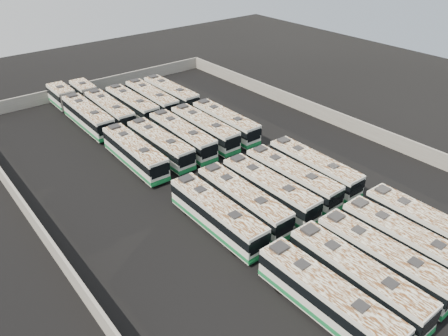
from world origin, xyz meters
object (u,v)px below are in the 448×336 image
(bus_midfront_left, at_px, (243,201))
(bus_midfront_far_right, at_px, (314,168))
(bus_front_left, at_px, (357,277))
(bus_midback_center, at_px, (182,136))
(bus_midback_left, at_px, (160,144))
(bus_front_far_right, at_px, (426,226))
(bus_back_left, at_px, (101,104))
(bus_midback_far_right, at_px, (225,122))
(bus_midfront_right, at_px, (292,178))
(bus_front_far_left, at_px, (327,299))
(bus_midback_far_left, at_px, (135,153))
(bus_front_center, at_px, (382,259))
(bus_back_far_right, at_px, (171,94))
(bus_midfront_far_left, at_px, (217,214))
(bus_back_far_left, at_px, (79,109))
(bus_back_right, at_px, (152,99))
(bus_back_center, at_px, (132,105))
(bus_midfront_center, at_px, (269,189))
(bus_front_right, at_px, (406,242))
(bus_midback_right, at_px, (204,129))

(bus_midfront_left, distance_m, bus_midfront_far_right, 11.17)
(bus_front_left, height_order, bus_midback_center, bus_front_left)
(bus_midback_left, bearing_deg, bus_midfront_left, -90.74)
(bus_front_far_right, height_order, bus_back_left, bus_back_left)
(bus_midfront_left, xyz_separation_m, bus_midback_center, (3.64, 16.91, 0.03))
(bus_midback_far_right, bearing_deg, bus_midfront_right, -101.90)
(bus_midfront_far_right, height_order, bus_midback_center, bus_midback_center)
(bus_front_far_left, bearing_deg, bus_midback_center, 76.19)
(bus_front_far_right, relative_size, bus_midfront_far_right, 0.99)
(bus_front_left, distance_m, bus_midback_far_left, 31.53)
(bus_front_left, height_order, bus_midback_far_left, bus_front_left)
(bus_front_center, height_order, bus_back_left, bus_front_center)
(bus_front_far_left, relative_size, bus_back_far_right, 1.01)
(bus_midfront_far_left, bearing_deg, bus_front_center, -62.42)
(bus_midback_far_left, height_order, bus_back_far_left, bus_back_far_left)
(bus_midback_center, bearing_deg, bus_back_far_right, 63.88)
(bus_back_right, bearing_deg, bus_midback_center, -103.15)
(bus_front_far_left, xyz_separation_m, bus_midfront_right, (11.10, 14.42, -0.03))
(bus_midfront_far_left, height_order, bus_back_center, bus_midfront_far_left)
(bus_midback_far_left, xyz_separation_m, bus_back_left, (3.78, 18.02, -0.05))
(bus_back_left, bearing_deg, bus_back_center, -42.79)
(bus_front_center, xyz_separation_m, bus_midback_far_left, (-7.50, 31.29, 0.03))
(bus_front_far_left, bearing_deg, bus_midfront_center, 62.01)
(bus_front_far_left, bearing_deg, bus_midback_far_right, 63.94)
(bus_front_center, height_order, bus_midback_center, bus_midback_center)
(bus_front_right, xyz_separation_m, bus_back_far_left, (-10.97, 49.38, 0.05))
(bus_midfront_right, xyz_separation_m, bus_midback_left, (-7.34, 16.85, -0.03))
(bus_midfront_left, height_order, bus_midback_far_right, bus_midfront_left)
(bus_front_center, bearing_deg, bus_midback_center, 88.92)
(bus_midback_far_right, xyz_separation_m, bus_back_far_right, (0.01, 14.64, 0.03))
(bus_front_left, height_order, bus_midfront_far_left, bus_front_left)
(bus_midfront_center, relative_size, bus_back_center, 1.01)
(bus_midback_center, bearing_deg, bus_front_left, -95.21)
(bus_front_far_left, height_order, bus_midfront_far_left, bus_front_far_left)
(bus_midfront_right, relative_size, bus_midfront_far_right, 1.01)
(bus_front_far_left, xyz_separation_m, bus_back_far_right, (14.84, 45.87, -0.02))
(bus_front_right, bearing_deg, bus_midback_right, 89.07)
(bus_front_far_right, xyz_separation_m, bus_midfront_right, (-3.73, 14.44, 0.03))
(bus_midback_center, relative_size, bus_back_far_left, 0.64)
(bus_front_far_right, relative_size, bus_midback_far_left, 0.97)
(bus_front_far_left, height_order, bus_midback_left, bus_front_far_left)
(bus_front_left, relative_size, bus_front_right, 1.02)
(bus_midback_far_left, height_order, bus_midback_right, bus_midback_right)
(bus_front_right, distance_m, bus_back_right, 45.98)
(bus_front_far_right, distance_m, bus_back_left, 50.51)
(bus_front_far_right, relative_size, bus_back_right, 0.96)
(bus_front_right, relative_size, bus_midfront_far_right, 1.00)
(bus_midfront_far_right, xyz_separation_m, bus_midback_left, (-11.11, 16.88, -0.02))
(bus_front_left, bearing_deg, bus_back_right, 81.45)
(bus_front_left, distance_m, bus_midback_right, 32.26)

